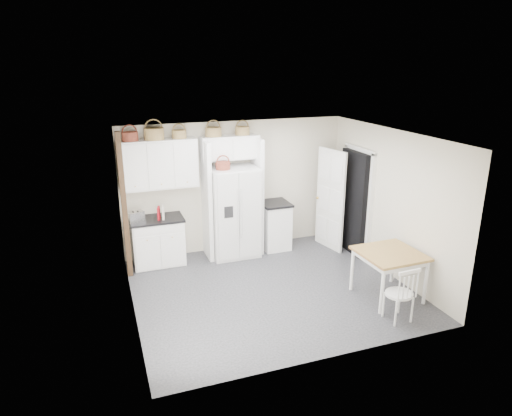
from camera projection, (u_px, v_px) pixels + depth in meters
name	position (u px, v px, depth m)	size (l,w,h in m)	color
floor	(271.00, 289.00, 7.74)	(4.50, 4.50, 0.00)	black
ceiling	(273.00, 136.00, 6.94)	(4.50, 4.50, 0.00)	white
wall_back	(235.00, 186.00, 9.14)	(4.50, 4.50, 0.00)	beige
wall_left	(128.00, 234.00, 6.62)	(4.00, 4.00, 0.00)	beige
wall_right	(390.00, 203.00, 8.06)	(4.00, 4.00, 0.00)	beige
refrigerator	(234.00, 212.00, 8.90)	(0.92, 0.74, 1.78)	silver
base_cab_left	(158.00, 242.00, 8.61)	(0.94, 0.59, 0.87)	white
base_cab_right	(274.00, 226.00, 9.36)	(0.53, 0.64, 0.93)	white
dining_table	(388.00, 275.00, 7.39)	(0.94, 0.94, 0.79)	#926032
windsor_chair	(399.00, 294.00, 6.72)	(0.42, 0.38, 0.86)	white
counter_left	(156.00, 219.00, 8.47)	(0.98, 0.63, 0.04)	black
counter_right	(275.00, 203.00, 9.21)	(0.57, 0.68, 0.04)	black
toaster	(136.00, 217.00, 8.24)	(0.28, 0.16, 0.20)	silver
cookbook_red	(159.00, 213.00, 8.37)	(0.03, 0.16, 0.24)	#A80B16
cookbook_cream	(163.00, 212.00, 8.39)	(0.04, 0.17, 0.26)	beige
basket_upper_a	(130.00, 136.00, 8.00)	(0.28, 0.28, 0.16)	maroon
basket_upper_b	(154.00, 134.00, 8.13)	(0.35, 0.35, 0.21)	brown
basket_upper_c	(179.00, 134.00, 8.28)	(0.26, 0.26, 0.15)	brown
basket_bridge_a	(213.00, 132.00, 8.49)	(0.30, 0.30, 0.17)	brown
basket_bridge_b	(242.00, 131.00, 8.67)	(0.28, 0.28, 0.16)	brown
basket_fridge_a	(223.00, 166.00, 8.44)	(0.27, 0.27, 0.14)	maroon
upper_cabinet	(159.00, 164.00, 8.32)	(1.40, 0.34, 0.90)	white
bridge_cabinet	(230.00, 147.00, 8.68)	(1.12, 0.34, 0.45)	white
fridge_panel_left	(207.00, 201.00, 8.70)	(0.08, 0.60, 2.30)	white
fridge_panel_right	(257.00, 196.00, 9.03)	(0.08, 0.60, 2.30)	white
trim_post	(124.00, 207.00, 7.85)	(0.09, 0.09, 2.60)	#342214
doorway_void	(355.00, 203.00, 9.01)	(0.18, 0.85, 2.05)	black
door_slab	(330.00, 200.00, 9.20)	(0.80, 0.04, 2.05)	white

